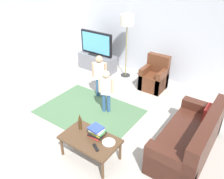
{
  "coord_description": "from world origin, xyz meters",
  "views": [
    {
      "loc": [
        2.44,
        -2.86,
        3.09
      ],
      "look_at": [
        0.0,
        0.6,
        0.65
      ],
      "focal_mm": 37.04,
      "sensor_mm": 36.0,
      "label": 1
    }
  ],
  "objects_px": {
    "armchair": "(155,78)",
    "coffee_table": "(90,141)",
    "tv_remote": "(96,147)",
    "child_center": "(106,88)",
    "book_stack": "(97,131)",
    "couch": "(192,140)",
    "floor_lamp": "(127,23)",
    "tv": "(96,44)",
    "bottle": "(80,123)",
    "child_near_tv": "(100,73)",
    "plate": "(109,142)",
    "tv_stand": "(97,62)"
  },
  "relations": [
    {
      "from": "coffee_table",
      "to": "book_stack",
      "type": "height_order",
      "value": "book_stack"
    },
    {
      "from": "bottle",
      "to": "tv_remote",
      "type": "distance_m",
      "value": 0.58
    },
    {
      "from": "floor_lamp",
      "to": "book_stack",
      "type": "xyz_separation_m",
      "value": [
        1.28,
        -2.98,
        -1.03
      ]
    },
    {
      "from": "child_center",
      "to": "coffee_table",
      "type": "bearing_deg",
      "value": -64.83
    },
    {
      "from": "armchair",
      "to": "coffee_table",
      "type": "relative_size",
      "value": 0.9
    },
    {
      "from": "tv_stand",
      "to": "floor_lamp",
      "type": "xyz_separation_m",
      "value": [
        0.94,
        0.15,
        1.3
      ]
    },
    {
      "from": "armchair",
      "to": "plate",
      "type": "bearing_deg",
      "value": -79.4
    },
    {
      "from": "child_center",
      "to": "plate",
      "type": "xyz_separation_m",
      "value": [
        0.92,
        -1.18,
        -0.19
      ]
    },
    {
      "from": "book_stack",
      "to": "coffee_table",
      "type": "bearing_deg",
      "value": -112.68
    },
    {
      "from": "tv",
      "to": "armchair",
      "type": "relative_size",
      "value": 1.22
    },
    {
      "from": "child_near_tv",
      "to": "tv_stand",
      "type": "bearing_deg",
      "value": 130.57
    },
    {
      "from": "tv_stand",
      "to": "child_center",
      "type": "height_order",
      "value": "child_center"
    },
    {
      "from": "coffee_table",
      "to": "bottle",
      "type": "xyz_separation_m",
      "value": [
        -0.3,
        0.1,
        0.17
      ]
    },
    {
      "from": "tv",
      "to": "book_stack",
      "type": "xyz_separation_m",
      "value": [
        2.22,
        -2.8,
        -0.34
      ]
    },
    {
      "from": "tv_stand",
      "to": "coffee_table",
      "type": "relative_size",
      "value": 1.2
    },
    {
      "from": "tv_stand",
      "to": "plate",
      "type": "height_order",
      "value": "tv_stand"
    },
    {
      "from": "couch",
      "to": "armchair",
      "type": "distance_m",
      "value": 2.41
    },
    {
      "from": "tv",
      "to": "armchair",
      "type": "height_order",
      "value": "tv"
    },
    {
      "from": "tv",
      "to": "floor_lamp",
      "type": "xyz_separation_m",
      "value": [
        0.94,
        0.17,
        0.7
      ]
    },
    {
      "from": "floor_lamp",
      "to": "plate",
      "type": "bearing_deg",
      "value": -62.66
    },
    {
      "from": "child_center",
      "to": "book_stack",
      "type": "height_order",
      "value": "child_center"
    },
    {
      "from": "tv",
      "to": "couch",
      "type": "relative_size",
      "value": 0.61
    },
    {
      "from": "floor_lamp",
      "to": "child_center",
      "type": "xyz_separation_m",
      "value": [
        0.63,
        -1.82,
        -0.93
      ]
    },
    {
      "from": "couch",
      "to": "tv_remote",
      "type": "height_order",
      "value": "couch"
    },
    {
      "from": "couch",
      "to": "bottle",
      "type": "bearing_deg",
      "value": -149.44
    },
    {
      "from": "child_near_tv",
      "to": "armchair",
      "type": "bearing_deg",
      "value": 51.86
    },
    {
      "from": "floor_lamp",
      "to": "tv_remote",
      "type": "distance_m",
      "value": 3.7
    },
    {
      "from": "floor_lamp",
      "to": "tv_remote",
      "type": "bearing_deg",
      "value": -65.75
    },
    {
      "from": "coffee_table",
      "to": "bottle",
      "type": "height_order",
      "value": "bottle"
    },
    {
      "from": "coffee_table",
      "to": "book_stack",
      "type": "relative_size",
      "value": 3.54
    },
    {
      "from": "floor_lamp",
      "to": "child_near_tv",
      "type": "height_order",
      "value": "floor_lamp"
    },
    {
      "from": "coffee_table",
      "to": "book_stack",
      "type": "distance_m",
      "value": 0.19
    },
    {
      "from": "couch",
      "to": "child_near_tv",
      "type": "bearing_deg",
      "value": 166.09
    },
    {
      "from": "armchair",
      "to": "book_stack",
      "type": "height_order",
      "value": "armchair"
    },
    {
      "from": "tv_remote",
      "to": "floor_lamp",
      "type": "bearing_deg",
      "value": 144.26
    },
    {
      "from": "tv_stand",
      "to": "tv",
      "type": "distance_m",
      "value": 0.6
    },
    {
      "from": "child_near_tv",
      "to": "bottle",
      "type": "height_order",
      "value": "child_near_tv"
    },
    {
      "from": "tv_remote",
      "to": "armchair",
      "type": "bearing_deg",
      "value": 128.0
    },
    {
      "from": "tv_remote",
      "to": "plate",
      "type": "height_order",
      "value": "plate"
    },
    {
      "from": "tv_remote",
      "to": "coffee_table",
      "type": "bearing_deg",
      "value": -178.6
    },
    {
      "from": "floor_lamp",
      "to": "book_stack",
      "type": "bearing_deg",
      "value": -66.72
    },
    {
      "from": "child_center",
      "to": "book_stack",
      "type": "bearing_deg",
      "value": -60.6
    },
    {
      "from": "child_near_tv",
      "to": "plate",
      "type": "distance_m",
      "value": 2.19
    },
    {
      "from": "child_center",
      "to": "coffee_table",
      "type": "height_order",
      "value": "child_center"
    },
    {
      "from": "tv",
      "to": "child_near_tv",
      "type": "distance_m",
      "value": 1.6
    },
    {
      "from": "floor_lamp",
      "to": "bottle",
      "type": "distance_m",
      "value": 3.29
    },
    {
      "from": "armchair",
      "to": "coffee_table",
      "type": "bearing_deg",
      "value": -85.97
    },
    {
      "from": "tv_stand",
      "to": "coffee_table",
      "type": "bearing_deg",
      "value": -53.6
    },
    {
      "from": "bottle",
      "to": "child_center",
      "type": "bearing_deg",
      "value": 104.33
    },
    {
      "from": "armchair",
      "to": "child_near_tv",
      "type": "relative_size",
      "value": 0.82
    }
  ]
}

